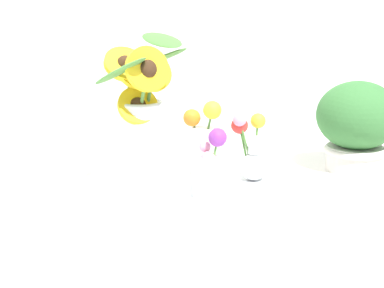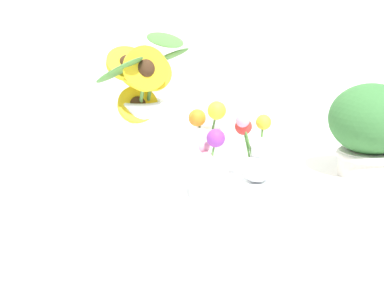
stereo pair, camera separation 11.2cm
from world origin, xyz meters
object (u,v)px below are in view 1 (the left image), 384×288
object	(u,v)px
mason_jar_sunflowers	(141,122)
vase_small_center	(209,170)
vase_small_back	(207,145)
potted_plant	(357,123)
serving_tray	(192,193)
vase_bulb_right	(251,151)

from	to	relation	value
mason_jar_sunflowers	vase_small_center	distance (m)	0.17
vase_small_center	vase_small_back	size ratio (longest dim) A/B	0.81
vase_small_back	potted_plant	xyz separation A→B (m)	(0.38, -0.09, 0.03)
serving_tray	vase_bulb_right	distance (m)	0.17
serving_tray	vase_small_back	distance (m)	0.14
vase_small_center	potted_plant	distance (m)	0.46
serving_tray	potted_plant	world-z (taller)	potted_plant
vase_small_back	vase_bulb_right	bearing A→B (deg)	-48.60
vase_small_center	potted_plant	bearing A→B (deg)	4.88
vase_small_back	potted_plant	distance (m)	0.39
serving_tray	vase_small_center	bearing A→B (deg)	-82.38
vase_bulb_right	potted_plant	bearing A→B (deg)	-2.49
mason_jar_sunflowers	vase_small_center	bearing A→B (deg)	-47.47
vase_bulb_right	vase_small_back	distance (m)	0.10
vase_small_back	potted_plant	bearing A→B (deg)	-13.61
serving_tray	vase_small_center	world-z (taller)	vase_small_center
vase_small_center	vase_bulb_right	bearing A→B (deg)	20.15
mason_jar_sunflowers	potted_plant	size ratio (longest dim) A/B	1.48
mason_jar_sunflowers	vase_bulb_right	size ratio (longest dim) A/B	2.17
vase_small_center	vase_small_back	distance (m)	0.15
vase_bulb_right	potted_plant	size ratio (longest dim) A/B	0.68
vase_bulb_right	mason_jar_sunflowers	bearing A→B (deg)	166.84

